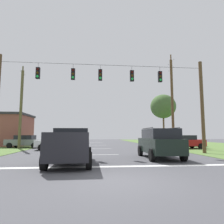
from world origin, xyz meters
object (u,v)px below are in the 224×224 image
object	(u,v)px
suv_black	(159,142)
tree_roadside_far_right	(163,106)
distant_car_crossing_white	(57,142)
utility_pole_near_left	(21,108)
overhead_signal_span	(104,98)
distant_car_oncoming	(25,141)
pickup_truck	(71,146)
distant_car_far_parked	(185,142)
utility_pole_mid_right	(172,101)

from	to	relation	value
suv_black	tree_roadside_far_right	world-z (taller)	tree_roadside_far_right
distant_car_crossing_white	utility_pole_near_left	distance (m)	6.37
overhead_signal_span	distant_car_oncoming	bearing A→B (deg)	135.34
utility_pole_near_left	tree_roadside_far_right	world-z (taller)	utility_pole_near_left
distant_car_crossing_white	distant_car_oncoming	size ratio (longest dim) A/B	1.00
pickup_truck	distant_car_far_parked	distance (m)	15.76
overhead_signal_span	utility_pole_near_left	bearing A→B (deg)	140.93
distant_car_oncoming	distant_car_crossing_white	bearing A→B (deg)	-39.23
pickup_truck	suv_black	xyz separation A→B (m)	(5.76, 2.02, 0.09)
overhead_signal_span	pickup_truck	xyz separation A→B (m)	(-2.14, -5.06, -3.63)
overhead_signal_span	distant_car_crossing_white	bearing A→B (deg)	131.04
distant_car_crossing_white	tree_roadside_far_right	size ratio (longest dim) A/B	0.56
distant_car_crossing_white	tree_roadside_far_right	bearing A→B (deg)	29.96
suv_black	distant_car_far_parked	bearing A→B (deg)	55.47
pickup_truck	utility_pole_near_left	bearing A→B (deg)	119.45
distant_car_crossing_white	distant_car_oncoming	distance (m)	5.64
overhead_signal_span	utility_pole_near_left	distance (m)	11.87
distant_car_oncoming	pickup_truck	bearing A→B (deg)	-63.75
distant_car_far_parked	utility_pole_mid_right	bearing A→B (deg)	120.08
overhead_signal_span	suv_black	distance (m)	5.90
suv_black	distant_car_crossing_white	distance (m)	11.80
overhead_signal_span	distant_car_crossing_white	world-z (taller)	overhead_signal_span
distant_car_crossing_white	distant_car_far_parked	bearing A→B (deg)	0.76
utility_pole_mid_right	utility_pole_near_left	world-z (taller)	utility_pole_mid_right
utility_pole_mid_right	pickup_truck	bearing A→B (deg)	-132.50
overhead_signal_span	pickup_truck	world-z (taller)	overhead_signal_span
distant_car_crossing_white	tree_roadside_far_right	xyz separation A→B (m)	(14.87, 8.57, 5.22)
distant_car_far_parked	utility_pole_near_left	distance (m)	19.24
suv_black	pickup_truck	bearing A→B (deg)	-160.66
overhead_signal_span	tree_roadside_far_right	world-z (taller)	overhead_signal_span
overhead_signal_span	distant_car_far_parked	world-z (taller)	overhead_signal_span
distant_car_oncoming	tree_roadside_far_right	distance (m)	20.55
distant_car_oncoming	utility_pole_mid_right	xyz separation A→B (m)	(17.80, -2.08, 4.91)
utility_pole_mid_right	tree_roadside_far_right	distance (m)	7.23
tree_roadside_far_right	pickup_truck	bearing A→B (deg)	-123.03
pickup_truck	utility_pole_near_left	xyz separation A→B (m)	(-7.08, 12.54, 3.73)
pickup_truck	distant_car_oncoming	world-z (taller)	pickup_truck
overhead_signal_span	tree_roadside_far_right	bearing A→B (deg)	53.77
pickup_truck	distant_car_crossing_white	xyz separation A→B (m)	(-2.53, 10.41, -0.18)
tree_roadside_far_right	utility_pole_mid_right	bearing A→B (deg)	-101.44
distant_car_far_parked	tree_roadside_far_right	size ratio (longest dim) A/B	0.56
pickup_truck	suv_black	bearing A→B (deg)	19.34
overhead_signal_span	utility_pole_near_left	xyz separation A→B (m)	(-9.22, 7.48, 0.10)
distant_car_crossing_white	distant_car_far_parked	size ratio (longest dim) A/B	1.00
pickup_truck	distant_car_crossing_white	bearing A→B (deg)	103.64
suv_black	utility_pole_near_left	size ratio (longest dim) A/B	0.50
pickup_truck	distant_car_oncoming	xyz separation A→B (m)	(-6.90, 13.98, -0.18)
overhead_signal_span	utility_pole_mid_right	bearing A→B (deg)	37.98
overhead_signal_span	distant_car_crossing_white	distance (m)	8.06
suv_black	utility_pole_near_left	bearing A→B (deg)	140.67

